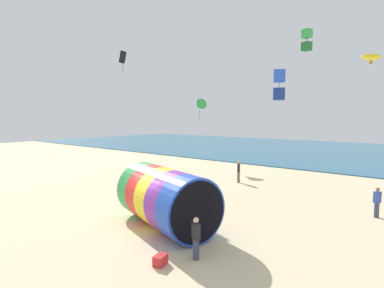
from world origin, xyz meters
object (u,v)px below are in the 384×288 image
giant_inflatable_tube (166,198)px  kite_handler (196,238)px  kite_black_diamond (123,57)px  bystander_near_water (239,171)px  kite_blue_box (279,85)px  kite_yellow_parafoil (371,57)px  bystander_mid_beach (377,202)px  kite_green_delta (199,106)px  cooler_box (160,260)px  kite_green_box (307,40)px

giant_inflatable_tube → kite_handler: 3.63m
giant_inflatable_tube → kite_black_diamond: size_ratio=3.75×
kite_handler → bystander_near_water: bearing=113.9°
kite_blue_box → kite_yellow_parafoil: (3.44, 5.09, 1.82)m
kite_blue_box → bystander_mid_beach: (4.45, 2.50, -6.15)m
kite_green_delta → kite_yellow_parafoil: 18.36m
kite_yellow_parafoil → kite_black_diamond: bearing=-162.7°
kite_blue_box → cooler_box: bearing=-94.8°
kite_green_delta → kite_yellow_parafoil: bearing=-18.6°
kite_black_diamond → bystander_near_water: bearing=35.6°
kite_black_diamond → cooler_box: 17.87m
bystander_mid_beach → cooler_box: bearing=-115.5°
bystander_mid_beach → kite_handler: bearing=-114.7°
kite_green_delta → cooler_box: 24.12m
kite_green_box → kite_green_delta: bearing=148.7°
kite_handler → bystander_near_water: 13.70m
kite_blue_box → kite_black_diamond: bearing=-179.7°
bystander_near_water → giant_inflatable_tube: bearing=-77.6°
kite_green_box → bystander_near_water: (-6.22, 3.31, -8.69)m
giant_inflatable_tube → bystander_near_water: 11.13m
giant_inflatable_tube → kite_blue_box: bearing=60.2°
kite_green_delta → kite_green_box: size_ratio=1.92×
kite_green_delta → bystander_near_water: (8.30, -5.54, -5.66)m
kite_green_delta → kite_handler: bearing=-52.5°
bystander_mid_beach → kite_blue_box: bearing=-150.7°
kite_green_delta → kite_black_diamond: size_ratio=1.53×
kite_yellow_parafoil → kite_green_box: bearing=-132.2°
giant_inflatable_tube → kite_green_box: (3.84, 7.54, 8.19)m
kite_green_delta → bystander_mid_beach: 20.93m
kite_blue_box → kite_black_diamond: 13.48m
kite_black_diamond → bystander_near_water: 13.06m
kite_yellow_parafoil → cooler_box: kite_yellow_parafoil is taller
kite_blue_box → kite_green_box: (0.69, 2.06, 2.64)m
kite_green_box → kite_black_diamond: bearing=-171.3°
kite_green_box → cooler_box: kite_green_box is taller
kite_handler → bystander_mid_beach: bearing=65.3°
kite_black_diamond → kite_blue_box: bearing=0.3°
kite_green_delta → bystander_mid_beach: (18.29, -8.41, -5.76)m
kite_green_delta → bystander_near_water: kite_green_delta is taller
giant_inflatable_tube → kite_green_delta: (-10.69, 16.39, 5.16)m
kite_blue_box → bystander_mid_beach: 7.99m
kite_green_box → cooler_box: bearing=-97.6°
kite_handler → kite_green_box: size_ratio=1.27×
giant_inflatable_tube → cooler_box: (2.45, -2.80, -1.23)m
kite_green_delta → kite_black_diamond: (0.71, -10.97, 3.47)m
kite_yellow_parafoil → bystander_mid_beach: size_ratio=0.75×
bystander_mid_beach → kite_yellow_parafoil: bearing=111.2°
kite_handler → kite_green_box: bearing=85.8°
kite_blue_box → bystander_mid_beach: bearing=29.3°
kite_blue_box → bystander_near_water: bearing=135.8°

